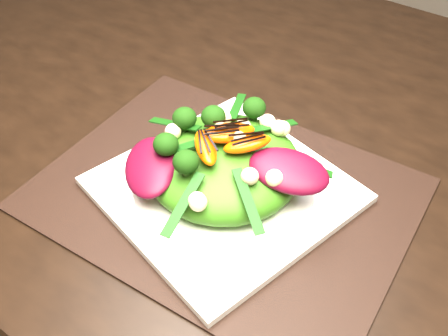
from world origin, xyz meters
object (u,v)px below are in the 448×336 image
Objects in this scene: plate_base at (224,189)px; orange_segment at (240,126)px; lettuce_mound at (224,165)px; placemat at (224,193)px; dining_table at (174,84)px; salad_bowl at (224,182)px.

orange_segment is (-0.00, 0.03, 0.08)m from plate_base.
orange_segment reaches higher than lettuce_mound.
plate_base is 0.04m from lettuce_mound.
lettuce_mound is 3.33× the size of orange_segment.
placemat is 1.67× the size of plate_base.
placemat is 0.05m from lettuce_mound.
dining_table is at bearing 143.02° from lettuce_mound.
placemat is 0.01m from plate_base.
dining_table is 0.28m from orange_segment.
lettuce_mound reaches higher than salad_bowl.
dining_table is 0.28m from placemat.
placemat is 8.00× the size of orange_segment.
lettuce_mound is at bearing -88.08° from orange_segment.
plate_base is at bearing -36.98° from dining_table.
orange_segment is at bearing 91.92° from salad_bowl.
plate_base is (0.23, -0.17, 0.03)m from dining_table.
dining_table is at bearing 143.02° from salad_bowl.
dining_table is at bearing 148.83° from orange_segment.
salad_bowl is at bearing 0.00° from plate_base.
dining_table reaches higher than placemat.
salad_bowl is at bearing 0.00° from lettuce_mound.
lettuce_mound is 0.05m from orange_segment.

